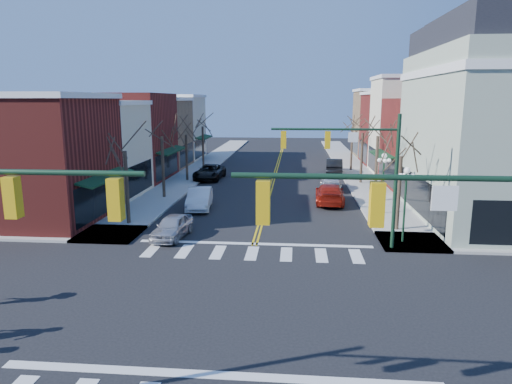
% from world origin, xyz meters
% --- Properties ---
extents(ground, '(160.00, 160.00, 0.00)m').
position_xyz_m(ground, '(0.00, 0.00, 0.00)').
color(ground, black).
rests_on(ground, ground).
extents(sidewalk_left, '(3.50, 70.00, 0.15)m').
position_xyz_m(sidewalk_left, '(-8.75, 20.00, 0.07)').
color(sidewalk_left, '#9E9B93').
rests_on(sidewalk_left, ground).
extents(sidewalk_right, '(3.50, 70.00, 0.15)m').
position_xyz_m(sidewalk_right, '(8.75, 20.00, 0.07)').
color(sidewalk_right, '#9E9B93').
rests_on(sidewalk_right, ground).
extents(bldg_left_brick_a, '(10.00, 8.50, 8.00)m').
position_xyz_m(bldg_left_brick_a, '(-15.50, 11.75, 4.00)').
color(bldg_left_brick_a, maroon).
rests_on(bldg_left_brick_a, ground).
extents(bldg_left_stucco_a, '(10.00, 7.00, 7.50)m').
position_xyz_m(bldg_left_stucco_a, '(-15.50, 19.50, 3.75)').
color(bldg_left_stucco_a, beige).
rests_on(bldg_left_stucco_a, ground).
extents(bldg_left_brick_b, '(10.00, 9.00, 8.50)m').
position_xyz_m(bldg_left_brick_b, '(-15.50, 27.50, 4.25)').
color(bldg_left_brick_b, maroon).
rests_on(bldg_left_brick_b, ground).
extents(bldg_left_tan, '(10.00, 7.50, 7.80)m').
position_xyz_m(bldg_left_tan, '(-15.50, 35.75, 3.90)').
color(bldg_left_tan, '#9C7C56').
rests_on(bldg_left_tan, ground).
extents(bldg_left_stucco_b, '(10.00, 8.00, 8.20)m').
position_xyz_m(bldg_left_stucco_b, '(-15.50, 43.50, 4.10)').
color(bldg_left_stucco_b, beige).
rests_on(bldg_left_stucco_b, ground).
extents(bldg_right_brick_a, '(10.00, 8.50, 8.00)m').
position_xyz_m(bldg_right_brick_a, '(15.50, 25.75, 4.00)').
color(bldg_right_brick_a, maroon).
rests_on(bldg_right_brick_a, ground).
extents(bldg_right_stucco, '(10.00, 7.00, 10.00)m').
position_xyz_m(bldg_right_stucco, '(15.50, 33.50, 5.00)').
color(bldg_right_stucco, beige).
rests_on(bldg_right_stucco, ground).
extents(bldg_right_brick_b, '(10.00, 8.00, 8.50)m').
position_xyz_m(bldg_right_brick_b, '(15.50, 41.00, 4.25)').
color(bldg_right_brick_b, maroon).
rests_on(bldg_right_brick_b, ground).
extents(bldg_right_tan, '(10.00, 8.00, 9.00)m').
position_xyz_m(bldg_right_tan, '(15.50, 49.00, 4.50)').
color(bldg_right_tan, '#9C7C56').
rests_on(bldg_right_tan, ground).
extents(traffic_mast_near_right, '(6.60, 0.28, 7.20)m').
position_xyz_m(traffic_mast_near_right, '(5.55, -7.40, 4.71)').
color(traffic_mast_near_right, '#14331E').
rests_on(traffic_mast_near_right, ground).
extents(traffic_mast_far_right, '(6.60, 0.28, 7.20)m').
position_xyz_m(traffic_mast_far_right, '(5.55, 7.40, 4.71)').
color(traffic_mast_far_right, '#14331E').
rests_on(traffic_mast_far_right, ground).
extents(lamppost_corner, '(0.36, 0.36, 4.33)m').
position_xyz_m(lamppost_corner, '(8.20, 8.50, 2.96)').
color(lamppost_corner, '#14331E').
rests_on(lamppost_corner, ground).
extents(lamppost_midblock, '(0.36, 0.36, 4.33)m').
position_xyz_m(lamppost_midblock, '(8.20, 15.00, 2.96)').
color(lamppost_midblock, '#14331E').
rests_on(lamppost_midblock, ground).
extents(tree_left_a, '(0.24, 0.24, 4.76)m').
position_xyz_m(tree_left_a, '(-8.40, 11.00, 2.38)').
color(tree_left_a, '#382B21').
rests_on(tree_left_a, ground).
extents(tree_left_b, '(0.24, 0.24, 5.04)m').
position_xyz_m(tree_left_b, '(-8.40, 19.00, 2.52)').
color(tree_left_b, '#382B21').
rests_on(tree_left_b, ground).
extents(tree_left_c, '(0.24, 0.24, 4.55)m').
position_xyz_m(tree_left_c, '(-8.40, 27.00, 2.27)').
color(tree_left_c, '#382B21').
rests_on(tree_left_c, ground).
extents(tree_left_d, '(0.24, 0.24, 4.90)m').
position_xyz_m(tree_left_d, '(-8.40, 35.00, 2.45)').
color(tree_left_d, '#382B21').
rests_on(tree_left_d, ground).
extents(tree_right_a, '(0.24, 0.24, 4.62)m').
position_xyz_m(tree_right_a, '(8.40, 11.00, 2.31)').
color(tree_right_a, '#382B21').
rests_on(tree_right_a, ground).
extents(tree_right_b, '(0.24, 0.24, 5.18)m').
position_xyz_m(tree_right_b, '(8.40, 19.00, 2.59)').
color(tree_right_b, '#382B21').
rests_on(tree_right_b, ground).
extents(tree_right_c, '(0.24, 0.24, 4.83)m').
position_xyz_m(tree_right_c, '(8.40, 27.00, 2.42)').
color(tree_right_c, '#382B21').
rests_on(tree_right_c, ground).
extents(tree_right_d, '(0.24, 0.24, 4.97)m').
position_xyz_m(tree_right_d, '(8.40, 35.00, 2.48)').
color(tree_right_d, '#382B21').
rests_on(tree_right_d, ground).
extents(car_left_near, '(1.99, 4.04, 1.32)m').
position_xyz_m(car_left_near, '(-4.87, 8.57, 0.66)').
color(car_left_near, '#B3B2B7').
rests_on(car_left_near, ground).
extents(car_left_mid, '(2.10, 4.77, 1.52)m').
position_xyz_m(car_left_mid, '(-4.80, 15.82, 0.76)').
color(car_left_mid, silver).
rests_on(car_left_mid, ground).
extents(car_left_far, '(2.74, 5.47, 1.49)m').
position_xyz_m(car_left_far, '(-6.40, 28.20, 0.74)').
color(car_left_far, black).
rests_on(car_left_far, ground).
extents(car_right_near, '(2.32, 5.32, 1.52)m').
position_xyz_m(car_right_near, '(4.86, 18.41, 0.76)').
color(car_right_near, maroon).
rests_on(car_right_near, ground).
extents(car_right_mid, '(1.90, 4.47, 1.51)m').
position_xyz_m(car_right_mid, '(5.35, 24.04, 0.75)').
color(car_right_mid, silver).
rests_on(car_right_mid, ground).
extents(car_right_far, '(2.06, 5.02, 1.62)m').
position_xyz_m(car_right_far, '(6.40, 33.22, 0.81)').
color(car_right_far, black).
rests_on(car_right_far, ground).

